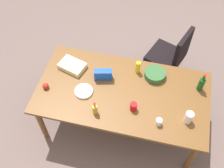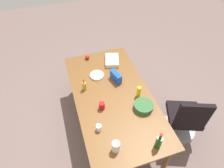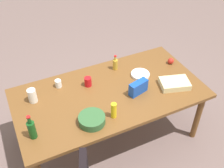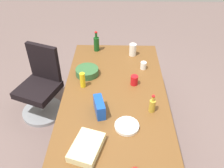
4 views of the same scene
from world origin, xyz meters
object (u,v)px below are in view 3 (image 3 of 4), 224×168
Objects in this scene: salad_bowl at (92,120)px; chip_bag_blue at (138,88)px; apple_red at (171,61)px; wine_bottle at (32,129)px; mustard_bottle at (114,110)px; conference_table at (110,97)px; paper_plate_stack at (140,74)px; paper_cup at (58,84)px; red_solo_cup at (88,82)px; mayo_jar at (32,96)px; dressing_bottle at (115,64)px; sheet_cake at (175,83)px.

salad_bowl is 1.20× the size of chip_bag_blue.
apple_red is (-0.64, -0.30, -0.04)m from chip_bag_blue.
wine_bottle is 1.56× the size of mustard_bottle.
apple_red is (-0.92, -0.16, 0.11)m from conference_table.
salad_bowl is 0.91m from paper_plate_stack.
apple_red is 0.35× the size of paper_plate_stack.
red_solo_cup is (-0.31, 0.13, 0.01)m from paper_cup.
wine_bottle is 1.87m from apple_red.
red_solo_cup is 0.56m from mustard_bottle.
wine_bottle reaches higher than chip_bag_blue.
paper_cup is 0.51× the size of mustard_bottle.
mayo_jar is 0.72× the size of chip_bag_blue.
red_solo_cup is 0.63× the size of mustard_bottle.
paper_plate_stack is 2.00× the size of red_solo_cup.
wine_bottle is 1.18m from chip_bag_blue.
apple_red is 0.71m from dressing_bottle.
apple_red is at bearing 172.95° from paper_cup.
chip_bag_blue is (-0.28, 0.14, 0.14)m from conference_table.
wine_bottle is at bearing 32.63° from red_solo_cup.
salad_bowl is (0.34, 0.33, 0.11)m from conference_table.
salad_bowl is 0.71m from mayo_jar.
chip_bag_blue is 1.00× the size of paper_plate_stack.
wine_bottle reaches higher than apple_red.
wine_bottle is 0.49m from mayo_jar.
salad_bowl is (-0.56, 0.07, -0.06)m from wine_bottle.
mustard_bottle is (-0.23, 0.02, 0.05)m from salad_bowl.
mustard_bottle is at bearing 27.53° from chip_bag_blue.
paper_cup is 0.96m from paper_plate_stack.
chip_bag_blue is at bearing 25.23° from apple_red.
apple_red is at bearing -153.88° from mustard_bottle.
wine_bottle is at bearing 28.27° from dressing_bottle.
paper_plate_stack is 0.33m from dressing_bottle.
red_solo_cup is at bearing -84.63° from mustard_bottle.
salad_bowl reaches higher than paper_plate_stack.
paper_cup is 0.28× the size of sheet_cake.
wine_bottle is 0.85× the size of sheet_cake.
red_solo_cup is at bearing -107.85° from salad_bowl.
paper_cup is at bearing -32.17° from chip_bag_blue.
dressing_bottle is at bearing -48.96° from paper_plate_stack.
salad_bowl reaches higher than conference_table.
conference_table is at bearing 9.96° from apple_red.
salad_bowl is at bearing 21.08° from apple_red.
mayo_jar reaches higher than paper_plate_stack.
paper_cup is (-0.42, -0.59, -0.06)m from wine_bottle.
dressing_bottle is (0.03, -0.50, -0.00)m from chip_bag_blue.
salad_bowl is at bearing 129.37° from mayo_jar.
wine_bottle is 1.30m from dressing_bottle.
sheet_cake is (-0.25, 0.33, 0.02)m from paper_plate_stack.
salad_bowl is 2.93× the size of paper_cup.
paper_cup is 0.33m from mayo_jar.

